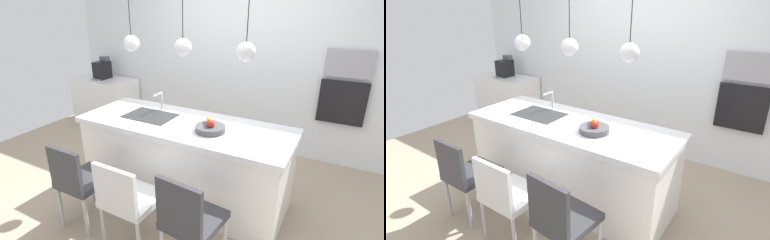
# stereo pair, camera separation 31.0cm
# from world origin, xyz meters

# --- Properties ---
(floor) EXTENTS (6.60, 6.60, 0.00)m
(floor) POSITION_xyz_m (0.00, 0.00, 0.00)
(floor) COLOR tan
(floor) RESTS_ON ground
(back_wall) EXTENTS (6.00, 0.10, 2.60)m
(back_wall) POSITION_xyz_m (0.00, 1.65, 1.30)
(back_wall) COLOR white
(back_wall) RESTS_ON ground
(kitchen_island) EXTENTS (2.31, 0.88, 0.89)m
(kitchen_island) POSITION_xyz_m (0.00, 0.00, 0.45)
(kitchen_island) COLOR white
(kitchen_island) RESTS_ON ground
(sink_basin) EXTENTS (0.56, 0.40, 0.02)m
(sink_basin) POSITION_xyz_m (-0.44, 0.00, 0.89)
(sink_basin) COLOR #2D2D30
(sink_basin) RESTS_ON kitchen_island
(faucet) EXTENTS (0.02, 0.17, 0.22)m
(faucet) POSITION_xyz_m (-0.44, 0.21, 1.04)
(faucet) COLOR silver
(faucet) RESTS_ON kitchen_island
(fruit_bowl) EXTENTS (0.30, 0.30, 0.14)m
(fruit_bowl) POSITION_xyz_m (0.34, -0.07, 0.94)
(fruit_bowl) COLOR #4C4C51
(fruit_bowl) RESTS_ON kitchen_island
(side_counter) EXTENTS (1.10, 0.60, 0.83)m
(side_counter) POSITION_xyz_m (-2.40, 1.28, 0.42)
(side_counter) COLOR white
(side_counter) RESTS_ON ground
(coffee_machine) EXTENTS (0.20, 0.35, 0.38)m
(coffee_machine) POSITION_xyz_m (-2.41, 1.28, 0.99)
(coffee_machine) COLOR black
(coffee_machine) RESTS_ON side_counter
(microwave) EXTENTS (0.54, 0.08, 0.34)m
(microwave) POSITION_xyz_m (1.43, 1.58, 1.39)
(microwave) COLOR #9E9EA3
(microwave) RESTS_ON back_wall
(oven) EXTENTS (0.56, 0.08, 0.56)m
(oven) POSITION_xyz_m (1.43, 1.58, 0.89)
(oven) COLOR black
(oven) RESTS_ON back_wall
(chair_near) EXTENTS (0.41, 0.47, 0.88)m
(chair_near) POSITION_xyz_m (-0.63, -0.90, 0.50)
(chair_near) COLOR #333338
(chair_near) RESTS_ON ground
(chair_middle) EXTENTS (0.47, 0.46, 0.85)m
(chair_middle) POSITION_xyz_m (-0.05, -0.90, 0.49)
(chair_middle) COLOR silver
(chair_middle) RESTS_ON ground
(chair_far) EXTENTS (0.46, 0.49, 0.91)m
(chair_far) POSITION_xyz_m (0.57, -0.90, 0.51)
(chair_far) COLOR #333338
(chair_far) RESTS_ON ground
(pendant_light_left) EXTENTS (0.18, 0.18, 0.78)m
(pendant_light_left) POSITION_xyz_m (-0.64, 0.00, 1.68)
(pendant_light_left) COLOR silver
(pendant_light_center) EXTENTS (0.18, 0.18, 0.78)m
(pendant_light_center) POSITION_xyz_m (0.00, 0.00, 1.68)
(pendant_light_center) COLOR silver
(pendant_light_right) EXTENTS (0.18, 0.18, 0.78)m
(pendant_light_right) POSITION_xyz_m (0.64, 0.00, 1.68)
(pendant_light_right) COLOR silver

